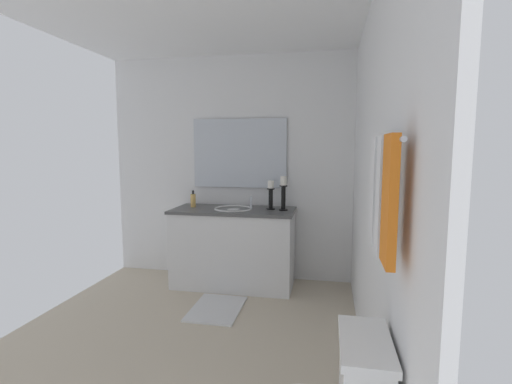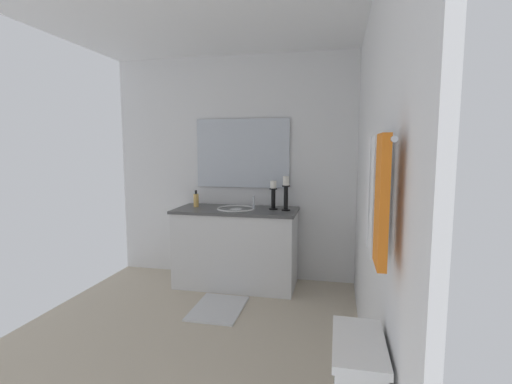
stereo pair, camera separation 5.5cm
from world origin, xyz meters
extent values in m
cube|color=beige|center=(0.00, 0.00, -0.01)|extent=(3.17, 2.72, 0.02)
cube|color=white|center=(0.00, 1.36, 1.23)|extent=(3.17, 0.04, 2.45)
cube|color=white|center=(-1.59, 0.00, 1.23)|extent=(0.04, 2.72, 2.45)
cube|color=silver|center=(-1.26, 0.11, 0.39)|extent=(0.55, 1.24, 0.79)
cube|color=#4C4C4C|center=(-1.26, 0.11, 0.80)|extent=(0.58, 1.27, 0.03)
sphere|color=black|center=(-1.36, -0.52, 0.43)|extent=(0.02, 0.02, 0.02)
sphere|color=black|center=(-1.16, -0.52, 0.43)|extent=(0.02, 0.02, 0.02)
ellipsoid|color=white|center=(-1.26, 0.11, 0.77)|extent=(0.38, 0.30, 0.11)
torus|color=white|center=(-1.26, 0.11, 0.82)|extent=(0.40, 0.40, 0.02)
cylinder|color=silver|center=(-1.26, 0.30, 0.89)|extent=(0.02, 0.02, 0.14)
cube|color=silver|center=(-1.54, 0.11, 1.39)|extent=(0.02, 1.04, 0.75)
cylinder|color=black|center=(-1.28, 0.63, 0.83)|extent=(0.09, 0.09, 0.01)
cylinder|color=black|center=(-1.28, 0.63, 0.94)|extent=(0.04, 0.04, 0.25)
cylinder|color=black|center=(-1.28, 0.63, 1.07)|extent=(0.08, 0.08, 0.01)
cylinder|color=white|center=(-1.28, 0.63, 1.12)|extent=(0.06, 0.06, 0.09)
cylinder|color=black|center=(-1.32, 0.50, 0.83)|extent=(0.09, 0.09, 0.01)
cylinder|color=black|center=(-1.32, 0.50, 0.92)|extent=(0.04, 0.04, 0.21)
cylinder|color=black|center=(-1.32, 0.50, 1.03)|extent=(0.08, 0.08, 0.01)
cylinder|color=white|center=(-1.32, 0.50, 1.08)|extent=(0.06, 0.06, 0.08)
cylinder|color=#E5B259|center=(-1.31, -0.35, 0.89)|extent=(0.06, 0.06, 0.14)
cylinder|color=black|center=(-1.31, -0.35, 0.98)|extent=(0.02, 0.02, 0.04)
cube|color=white|center=(1.10, 1.23, 0.73)|extent=(0.38, 0.19, 0.03)
cylinder|color=silver|center=(0.96, 1.30, 1.48)|extent=(0.60, 0.02, 0.02)
cube|color=white|center=(0.76, 1.28, 1.27)|extent=(0.14, 0.03, 0.46)
cube|color=white|center=(0.96, 1.28, 1.27)|extent=(0.12, 0.03, 0.46)
cube|color=orange|center=(1.16, 1.28, 1.28)|extent=(0.16, 0.03, 0.44)
cube|color=silver|center=(-0.64, 0.11, 0.01)|extent=(0.60, 0.44, 0.02)
camera|label=1|loc=(2.45, 1.08, 1.45)|focal=26.09mm
camera|label=2|loc=(2.44, 1.14, 1.45)|focal=26.09mm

